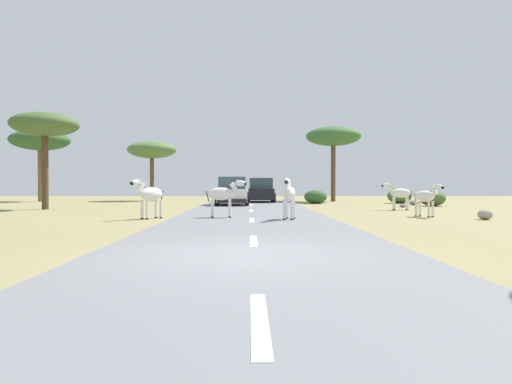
{
  "coord_description": "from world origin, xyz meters",
  "views": [
    {
      "loc": [
        0.16,
        -8.18,
        1.29
      ],
      "look_at": [
        0.47,
        12.49,
        0.97
      ],
      "focal_mm": 32.47,
      "sensor_mm": 36.0,
      "label": 1
    }
  ],
  "objects_px": {
    "zebra_1": "(150,195)",
    "zebra_0": "(289,194)",
    "tree_5": "(45,126)",
    "bush_4": "(399,196)",
    "rock_2": "(414,202)",
    "zebra_2": "(399,193)",
    "zebra_3": "(426,197)",
    "rock_3": "(485,214)",
    "tree_1": "(152,150)",
    "bush_2": "(432,198)",
    "tree_3": "(40,141)",
    "tree_4": "(333,137)",
    "car_1": "(232,192)",
    "car_0": "(261,191)",
    "bush_0": "(316,197)",
    "rock_0": "(403,206)",
    "zebra_4": "(223,194)"
  },
  "relations": [
    {
      "from": "zebra_1",
      "to": "bush_4",
      "type": "xyz_separation_m",
      "value": [
        14.33,
        14.8,
        -0.41
      ]
    },
    {
      "from": "zebra_0",
      "to": "zebra_2",
      "type": "bearing_deg",
      "value": -120.89
    },
    {
      "from": "zebra_3",
      "to": "zebra_0",
      "type": "bearing_deg",
      "value": -12.02
    },
    {
      "from": "zebra_3",
      "to": "rock_3",
      "type": "xyz_separation_m",
      "value": [
        1.65,
        -1.43,
        -0.62
      ]
    },
    {
      "from": "bush_4",
      "to": "tree_1",
      "type": "bearing_deg",
      "value": 163.11
    },
    {
      "from": "zebra_3",
      "to": "rock_3",
      "type": "bearing_deg",
      "value": 108.78
    },
    {
      "from": "rock_2",
      "to": "zebra_2",
      "type": "bearing_deg",
      "value": -115.97
    },
    {
      "from": "zebra_3",
      "to": "tree_5",
      "type": "xyz_separation_m",
      "value": [
        -17.86,
        6.17,
        3.59
      ]
    },
    {
      "from": "rock_0",
      "to": "bush_4",
      "type": "bearing_deg",
      "value": 73.72
    },
    {
      "from": "zebra_3",
      "to": "tree_1",
      "type": "height_order",
      "value": "tree_1"
    },
    {
      "from": "zebra_2",
      "to": "bush_4",
      "type": "xyz_separation_m",
      "value": [
        2.93,
        8.87,
        -0.34
      ]
    },
    {
      "from": "car_0",
      "to": "rock_0",
      "type": "height_order",
      "value": "car_0"
    },
    {
      "from": "zebra_1",
      "to": "tree_5",
      "type": "relative_size",
      "value": 0.3
    },
    {
      "from": "zebra_1",
      "to": "bush_2",
      "type": "distance_m",
      "value": 18.17
    },
    {
      "from": "car_1",
      "to": "tree_5",
      "type": "xyz_separation_m",
      "value": [
        -9.69,
        -4.35,
        3.55
      ]
    },
    {
      "from": "zebra_1",
      "to": "zebra_0",
      "type": "bearing_deg",
      "value": -155.73
    },
    {
      "from": "tree_1",
      "to": "rock_2",
      "type": "distance_m",
      "value": 20.76
    },
    {
      "from": "zebra_0",
      "to": "rock_3",
      "type": "xyz_separation_m",
      "value": [
        7.31,
        0.43,
        -0.77
      ]
    },
    {
      "from": "car_0",
      "to": "zebra_0",
      "type": "bearing_deg",
      "value": -88.05
    },
    {
      "from": "car_1",
      "to": "tree_5",
      "type": "distance_m",
      "value": 11.21
    },
    {
      "from": "tree_5",
      "to": "rock_3",
      "type": "bearing_deg",
      "value": -21.28
    },
    {
      "from": "rock_3",
      "to": "tree_5",
      "type": "bearing_deg",
      "value": 158.72
    },
    {
      "from": "car_1",
      "to": "tree_3",
      "type": "distance_m",
      "value": 17.49
    },
    {
      "from": "tree_3",
      "to": "tree_5",
      "type": "relative_size",
      "value": 1.1
    },
    {
      "from": "zebra_4",
      "to": "rock_0",
      "type": "relative_size",
      "value": 3.75
    },
    {
      "from": "car_0",
      "to": "bush_2",
      "type": "bearing_deg",
      "value": -29.57
    },
    {
      "from": "bush_0",
      "to": "rock_2",
      "type": "xyz_separation_m",
      "value": [
        6.01,
        -2.26,
        -0.3
      ]
    },
    {
      "from": "zebra_0",
      "to": "bush_2",
      "type": "distance_m",
      "value": 14.99
    },
    {
      "from": "zebra_0",
      "to": "rock_0",
      "type": "bearing_deg",
      "value": -115.97
    },
    {
      "from": "zebra_4",
      "to": "car_0",
      "type": "xyz_separation_m",
      "value": [
        1.84,
        16.14,
        -0.08
      ]
    },
    {
      "from": "zebra_3",
      "to": "rock_2",
      "type": "relative_size",
      "value": 2.17
    },
    {
      "from": "tree_1",
      "to": "bush_4",
      "type": "bearing_deg",
      "value": -16.89
    },
    {
      "from": "zebra_4",
      "to": "car_0",
      "type": "relative_size",
      "value": 0.36
    },
    {
      "from": "bush_2",
      "to": "rock_2",
      "type": "bearing_deg",
      "value": 109.27
    },
    {
      "from": "zebra_3",
      "to": "tree_1",
      "type": "distance_m",
      "value": 24.91
    },
    {
      "from": "zebra_2",
      "to": "tree_3",
      "type": "bearing_deg",
      "value": 68.24
    },
    {
      "from": "bush_0",
      "to": "car_1",
      "type": "bearing_deg",
      "value": -153.08
    },
    {
      "from": "tree_5",
      "to": "bush_4",
      "type": "height_order",
      "value": "tree_5"
    },
    {
      "from": "zebra_2",
      "to": "car_0",
      "type": "relative_size",
      "value": 0.35
    },
    {
      "from": "tree_4",
      "to": "bush_0",
      "type": "relative_size",
      "value": 3.75
    },
    {
      "from": "zebra_1",
      "to": "bush_0",
      "type": "relative_size",
      "value": 0.99
    },
    {
      "from": "car_0",
      "to": "tree_1",
      "type": "distance_m",
      "value": 10.29
    },
    {
      "from": "zebra_4",
      "to": "car_0",
      "type": "distance_m",
      "value": 16.25
    },
    {
      "from": "zebra_1",
      "to": "tree_4",
      "type": "bearing_deg",
      "value": -83.81
    },
    {
      "from": "zebra_1",
      "to": "tree_5",
      "type": "xyz_separation_m",
      "value": [
        -7.01,
        7.02,
        3.48
      ]
    },
    {
      "from": "bush_2",
      "to": "zebra_3",
      "type": "bearing_deg",
      "value": -113.08
    },
    {
      "from": "tree_3",
      "to": "bush_2",
      "type": "xyz_separation_m",
      "value": [
        27.52,
        -8.52,
        -4.28
      ]
    },
    {
      "from": "zebra_2",
      "to": "tree_3",
      "type": "relative_size",
      "value": 0.27
    },
    {
      "from": "zebra_3",
      "to": "bush_2",
      "type": "bearing_deg",
      "value": -143.34
    },
    {
      "from": "tree_4",
      "to": "bush_2",
      "type": "height_order",
      "value": "tree_4"
    }
  ]
}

